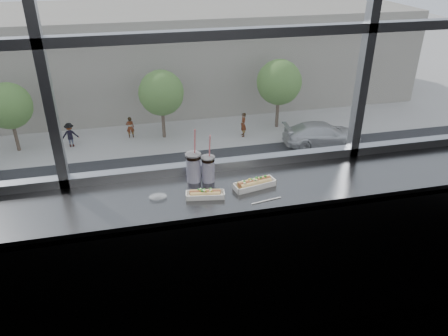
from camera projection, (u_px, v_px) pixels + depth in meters
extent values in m
plane|color=black|center=(218.00, 234.00, 3.25)|extent=(6.00, 0.00, 6.00)
cube|color=slate|center=(227.00, 193.00, 2.77)|extent=(6.00, 0.55, 0.06)
cube|color=slate|center=(236.00, 282.00, 2.80)|extent=(6.00, 0.04, 1.04)
cube|color=white|center=(205.00, 197.00, 2.66)|extent=(0.24, 0.11, 0.01)
cube|color=white|center=(205.00, 195.00, 2.66)|extent=(0.24, 0.11, 0.03)
cylinder|color=tan|center=(205.00, 194.00, 2.65)|extent=(0.19, 0.07, 0.04)
cylinder|color=brown|center=(205.00, 192.00, 2.65)|extent=(0.19, 0.06, 0.03)
cube|color=white|center=(254.00, 187.00, 2.77)|extent=(0.29, 0.14, 0.01)
cube|color=white|center=(254.00, 184.00, 2.76)|extent=(0.29, 0.14, 0.04)
cylinder|color=tan|center=(255.00, 183.00, 2.76)|extent=(0.21, 0.09, 0.05)
cylinder|color=brown|center=(255.00, 182.00, 2.75)|extent=(0.22, 0.08, 0.03)
cylinder|color=white|center=(194.00, 168.00, 2.80)|extent=(0.09, 0.09, 0.19)
cylinder|color=black|center=(193.00, 156.00, 2.77)|extent=(0.10, 0.10, 0.02)
cylinder|color=silver|center=(193.00, 154.00, 2.76)|extent=(0.10, 0.10, 0.01)
cylinder|color=#E6646A|center=(195.00, 143.00, 2.72)|extent=(0.01, 0.05, 0.20)
cylinder|color=white|center=(208.00, 169.00, 2.81)|extent=(0.08, 0.08, 0.17)
cylinder|color=black|center=(208.00, 159.00, 2.77)|extent=(0.09, 0.09, 0.02)
cylinder|color=silver|center=(208.00, 157.00, 2.77)|extent=(0.09, 0.09, 0.01)
cylinder|color=#E6646A|center=(210.00, 147.00, 2.73)|extent=(0.01, 0.04, 0.17)
cylinder|color=white|center=(266.00, 201.00, 2.63)|extent=(0.19, 0.04, 0.01)
ellipsoid|color=silver|center=(158.00, 196.00, 2.65)|extent=(0.10, 0.07, 0.03)
plane|color=#A39F9A|center=(130.00, 81.00, 46.07)|extent=(120.00, 120.00, 0.00)
cube|color=black|center=(147.00, 193.00, 25.86)|extent=(80.00, 10.00, 0.06)
cube|color=#A39F9A|center=(139.00, 139.00, 32.74)|extent=(80.00, 6.00, 0.04)
cube|color=gray|center=(128.00, 55.00, 39.47)|extent=(50.00, 14.00, 8.00)
imported|color=silver|center=(323.00, 131.00, 31.36)|extent=(3.34, 6.81, 2.19)
imported|color=silver|center=(269.00, 202.00, 23.21)|extent=(2.96, 5.92, 1.90)
imported|color=#972B48|center=(176.00, 211.00, 22.14)|extent=(3.23, 6.82, 2.21)
imported|color=#66605B|center=(243.00, 122.00, 32.76)|extent=(0.74, 0.98, 2.21)
imported|color=#66605B|center=(130.00, 125.00, 32.59)|extent=(0.87, 0.65, 1.96)
imported|color=#66605B|center=(70.00, 133.00, 31.12)|extent=(0.96, 0.72, 2.16)
cylinder|color=#47382B|center=(16.00, 135.00, 30.51)|extent=(0.24, 0.24, 2.38)
sphere|color=#518134|center=(8.00, 106.00, 29.48)|extent=(3.17, 3.17, 3.17)
cylinder|color=#47382B|center=(163.00, 122.00, 32.55)|extent=(0.25, 0.25, 2.48)
sphere|color=#518134|center=(161.00, 93.00, 31.48)|extent=(3.31, 3.31, 3.31)
cylinder|color=#47382B|center=(277.00, 112.00, 34.32)|extent=(0.26, 0.26, 2.60)
sphere|color=#518134|center=(279.00, 82.00, 33.20)|extent=(3.47, 3.47, 3.47)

